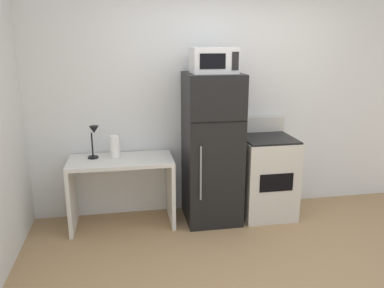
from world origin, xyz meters
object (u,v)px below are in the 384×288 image
(refrigerator, at_px, (212,149))
(oven_range, at_px, (266,176))
(desk, at_px, (122,179))
(microwave, at_px, (214,60))
(paper_towel_roll, at_px, (115,147))
(desk_lamp, at_px, (94,137))

(refrigerator, xyz_separation_m, oven_range, (0.64, 0.00, -0.35))
(desk, relative_size, refrigerator, 0.67)
(desk, distance_m, oven_range, 1.63)
(oven_range, bearing_deg, desk, 179.08)
(microwave, bearing_deg, paper_towel_roll, 173.60)
(desk_lamp, bearing_deg, microwave, -5.49)
(microwave, bearing_deg, desk_lamp, 174.51)
(paper_towel_roll, distance_m, microwave, 1.38)
(refrigerator, height_order, oven_range, refrigerator)
(refrigerator, bearing_deg, desk_lamp, 175.47)
(desk_lamp, xyz_separation_m, microwave, (1.26, -0.12, 0.78))
(paper_towel_roll, bearing_deg, microwave, -6.40)
(microwave, xyz_separation_m, oven_range, (0.64, 0.03, -1.30))
(microwave, distance_m, oven_range, 1.45)
(desk, height_order, refrigerator, refrigerator)
(paper_towel_roll, xyz_separation_m, oven_range, (1.69, -0.09, -0.40))
(paper_towel_roll, relative_size, oven_range, 0.22)
(desk_lamp, height_order, paper_towel_roll, desk_lamp)
(desk, relative_size, paper_towel_roll, 4.59)
(refrigerator, bearing_deg, oven_range, 0.40)
(desk, bearing_deg, paper_towel_roll, 130.08)
(desk_lamp, relative_size, microwave, 0.77)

